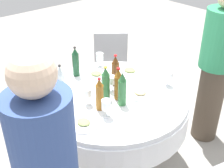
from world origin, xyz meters
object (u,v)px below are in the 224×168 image
object	(u,v)px
plate_left	(84,124)
person_west	(216,66)
bottle_clear_front	(61,81)
plate_far	(130,71)
wine_glass_near	(112,80)
chair_right	(111,57)
wine_glass_mid	(169,76)
dining_table	(112,109)
plate_south	(96,75)
bottle_green_east	(122,89)
wine_glass_front	(88,93)
bottle_amber_rear	(118,85)
wine_glass_left	(106,105)
bottle_brown_right	(115,71)
plate_outer	(140,94)
bottle_amber_near	(100,95)
wine_glass_right	(100,58)
bottle_dark_green_mid	(76,62)
bottle_green_west	(106,84)

from	to	relation	value
plate_left	person_west	bearing A→B (deg)	82.18
bottle_clear_front	plate_far	distance (m)	0.73
wine_glass_near	chair_right	size ratio (longest dim) A/B	0.16
wine_glass_mid	dining_table	bearing A→B (deg)	-114.00
plate_south	person_west	xyz separation A→B (m)	(0.73, 0.88, 0.08)
bottle_green_east	wine_glass_front	world-z (taller)	bottle_green_east
bottle_amber_rear	plate_far	size ratio (longest dim) A/B	1.14
bottle_amber_rear	wine_glass_left	bearing A→B (deg)	-60.72
wine_glass_near	person_west	world-z (taller)	person_west
bottle_clear_front	bottle_brown_right	distance (m)	0.49
person_west	plate_outer	bearing A→B (deg)	-84.00
wine_glass_left	plate_south	world-z (taller)	wine_glass_left
bottle_amber_rear	wine_glass_near	bearing A→B (deg)	161.03
bottle_amber_near	plate_south	bearing A→B (deg)	144.98
bottle_clear_front	wine_glass_left	distance (m)	0.51
wine_glass_right	wine_glass_mid	distance (m)	0.73
dining_table	person_west	xyz separation A→B (m)	(0.38, 0.98, 0.24)
dining_table	bottle_dark_green_mid	world-z (taller)	bottle_dark_green_mid
wine_glass_front	plate_far	size ratio (longest dim) A/B	0.58
bottle_green_west	plate_outer	world-z (taller)	bottle_green_west
plate_outer	person_west	distance (m)	0.84
plate_outer	plate_south	size ratio (longest dim) A/B	1.03
chair_right	wine_glass_front	bearing A→B (deg)	-98.11
wine_glass_front	wine_glass_mid	xyz separation A→B (m)	(0.23, 0.73, -0.01)
bottle_brown_right	bottle_dark_green_mid	bearing A→B (deg)	-155.53
bottle_amber_rear	bottle_green_east	bearing A→B (deg)	-21.55
plate_outer	wine_glass_left	bearing A→B (deg)	-82.88
bottle_green_east	wine_glass_near	xyz separation A→B (m)	(-0.21, 0.08, -0.03)
dining_table	person_west	size ratio (longest dim) A/B	0.84
bottle_brown_right	wine_glass_left	world-z (taller)	bottle_brown_right
dining_table	bottle_green_west	world-z (taller)	bottle_green_west
chair_right	bottle_brown_right	bearing A→B (deg)	-88.28
bottle_amber_near	plate_south	distance (m)	0.56
dining_table	bottle_green_west	size ratio (longest dim) A/B	4.49
chair_right	wine_glass_left	bearing A→B (deg)	-91.73
plate_left	wine_glass_left	bearing A→B (deg)	81.11
bottle_brown_right	wine_glass_near	bearing A→B (deg)	-53.67
dining_table	plate_south	bearing A→B (deg)	163.84
bottle_green_west	bottle_dark_green_mid	xyz separation A→B (m)	(-0.49, 0.04, -0.00)
wine_glass_mid	person_west	xyz separation A→B (m)	(0.16, 0.50, -0.01)
bottle_brown_right	plate_south	size ratio (longest dim) A/B	1.26
plate_south	wine_glass_near	bearing A→B (deg)	-11.37
bottle_clear_front	chair_right	world-z (taller)	bottle_clear_front
bottle_green_west	plate_south	world-z (taller)	bottle_green_west
bottle_clear_front	wine_glass_left	world-z (taller)	bottle_clear_front
dining_table	bottle_clear_front	world-z (taller)	bottle_clear_front
bottle_dark_green_mid	wine_glass_front	size ratio (longest dim) A/B	2.03
dining_table	plate_far	xyz separation A→B (m)	(-0.19, 0.39, 0.16)
bottle_amber_near	plate_left	bearing A→B (deg)	-69.43
bottle_amber_rear	plate_outer	xyz separation A→B (m)	(0.08, 0.18, -0.12)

